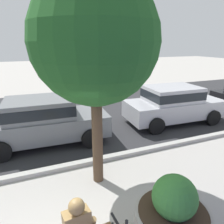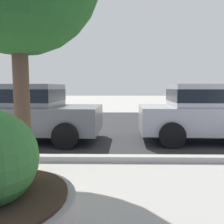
{
  "view_description": "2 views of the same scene",
  "coord_description": "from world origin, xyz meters",
  "views": [
    {
      "loc": [
        0.17,
        -2.1,
        3.28
      ],
      "look_at": [
        2.9,
        4.73,
        0.8
      ],
      "focal_mm": 33.24,
      "sensor_mm": 36.0,
      "label": 1
    },
    {
      "loc": [
        3.0,
        -1.58,
        1.47
      ],
      "look_at": [
        2.9,
        4.73,
        0.8
      ],
      "focal_mm": 37.07,
      "sensor_mm": 36.0,
      "label": 2
    }
  ],
  "objects": [
    {
      "name": "parked_car_silver",
      "position": [
        5.68,
        4.73,
        0.84
      ],
      "size": [
        4.17,
        2.07,
        1.56
      ],
      "color": "#B7B7BC",
      "rests_on": "ground"
    },
    {
      "name": "parked_car_grey",
      "position": [
        0.46,
        4.73,
        0.84
      ],
      "size": [
        4.17,
        2.07,
        1.56
      ],
      "color": "slate",
      "rests_on": "ground"
    },
    {
      "name": "street_surface",
      "position": [
        0.0,
        7.5,
        0.0
      ],
      "size": [
        60.0,
        9.0,
        0.01
      ],
      "primitive_type": "cube",
      "color": "#2D2D30",
      "rests_on": "ground"
    }
  ]
}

